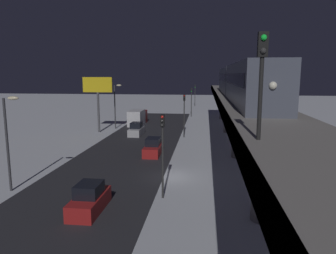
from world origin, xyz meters
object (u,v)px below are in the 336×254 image
object	(u,v)px
sedan_red	(153,148)
sedan_silver	(136,130)
traffic_light_mid	(184,109)
traffic_light_distant	(195,92)
traffic_light_near	(163,144)
traffic_light_far	(191,98)
box_truck	(138,117)
commercial_billboard	(98,90)
subway_train	(239,81)
rail_signal	(262,67)
sedan_red_2	(89,200)

from	to	relation	value
sedan_red	sedan_silver	world-z (taller)	same
traffic_light_mid	traffic_light_distant	xyz separation A→B (m)	(0.00, -47.51, 0.00)
traffic_light_near	traffic_light_far	distance (m)	47.51
box_truck	commercial_billboard	xyz separation A→B (m)	(4.61, 8.48, 5.48)
subway_train	traffic_light_mid	distance (m)	12.65
traffic_light_mid	sedan_silver	bearing A→B (deg)	-7.34
rail_signal	traffic_light_far	size ratio (longest dim) A/B	0.62
sedan_red_2	traffic_light_near	distance (m)	6.46
subway_train	box_truck	world-z (taller)	subway_train
traffic_light_far	commercial_billboard	bearing A→B (deg)	56.15
commercial_billboard	traffic_light_near	bearing A→B (deg)	118.05
traffic_light_mid	traffic_light_far	bearing A→B (deg)	-90.00
box_truck	traffic_light_mid	world-z (taller)	traffic_light_mid
sedan_red	traffic_light_mid	world-z (taller)	traffic_light_mid
sedan_silver	commercial_billboard	distance (m)	9.12
subway_train	traffic_light_far	xyz separation A→B (m)	(6.81, -33.47, -4.40)
sedan_silver	sedan_red_2	bearing A→B (deg)	95.80
traffic_light_near	traffic_light_far	bearing A→B (deg)	-90.00
traffic_light_distant	sedan_red	bearing A→B (deg)	87.15
subway_train	sedan_red	distance (m)	12.49
box_truck	commercial_billboard	bearing A→B (deg)	61.47
sedan_silver	traffic_light_distant	distance (m)	47.27
rail_signal	sedan_red_2	distance (m)	15.18
rail_signal	traffic_light_distant	bearing A→B (deg)	-86.41
traffic_light_mid	commercial_billboard	size ratio (longest dim) A/B	0.72
sedan_silver	traffic_light_mid	size ratio (longest dim) A/B	0.70
subway_train	traffic_light_far	world-z (taller)	subway_train
traffic_light_mid	sedan_red	bearing A→B (deg)	74.82
rail_signal	traffic_light_near	xyz separation A→B (m)	(5.12, -10.43, -5.34)
rail_signal	commercial_billboard	world-z (taller)	rail_signal
sedan_silver	sedan_red_2	world-z (taller)	same
sedan_silver	traffic_light_mid	world-z (taller)	traffic_light_mid
sedan_red	commercial_billboard	world-z (taller)	commercial_billboard
rail_signal	traffic_light_far	bearing A→B (deg)	-84.95
sedan_red_2	box_truck	world-z (taller)	box_truck
sedan_silver	traffic_light_distant	bearing A→B (deg)	-99.15
rail_signal	box_truck	xyz separation A→B (m)	(14.62, -45.38, -8.19)
traffic_light_far	commercial_billboard	xyz separation A→B (m)	(14.11, 21.04, 2.63)
rail_signal	traffic_light_mid	size ratio (longest dim) A/B	0.62
traffic_light_far	commercial_billboard	world-z (taller)	commercial_billboard
traffic_light_near	commercial_billboard	distance (m)	30.12
sedan_red	sedan_red_2	bearing A→B (deg)	-96.45
traffic_light_near	traffic_light_distant	bearing A→B (deg)	-90.00
traffic_light_far	traffic_light_distant	xyz separation A→B (m)	(0.00, -23.76, 0.00)
sedan_silver	traffic_light_near	bearing A→B (deg)	106.88
sedan_red	traffic_light_mid	xyz separation A→B (m)	(-2.90, -10.69, 3.40)
box_truck	traffic_light_far	bearing A→B (deg)	-127.11
subway_train	traffic_light_far	bearing A→B (deg)	-78.49
subway_train	traffic_light_distant	distance (m)	57.80
traffic_light_distant	commercial_billboard	bearing A→B (deg)	72.52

